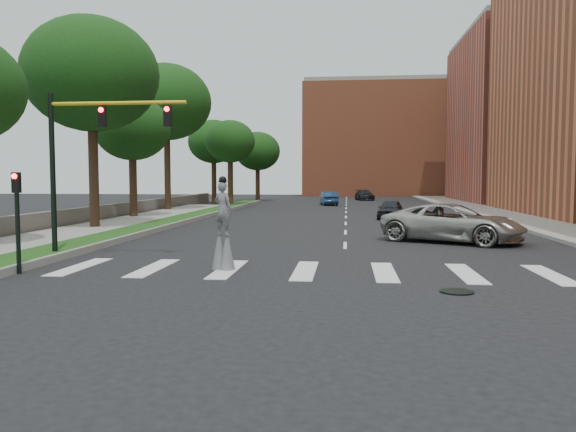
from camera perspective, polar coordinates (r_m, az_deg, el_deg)
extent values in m
plane|color=black|center=(17.46, 5.73, -6.18)|extent=(160.00, 160.00, 0.00)
cube|color=#184112|center=(39.05, -11.24, -0.42)|extent=(2.00, 60.00, 0.25)
cube|color=gray|center=(38.75, -9.76, -0.41)|extent=(0.20, 60.00, 0.28)
cube|color=gray|center=(30.98, -22.08, -1.83)|extent=(4.00, 60.00, 0.18)
cube|color=gray|center=(44.08, 22.37, -0.19)|extent=(5.00, 90.00, 0.18)
cube|color=#555049|center=(42.81, -17.50, 0.43)|extent=(0.50, 56.00, 1.10)
cylinder|color=black|center=(15.76, 16.76, -7.36)|extent=(0.90, 0.90, 0.04)
cube|color=#B75443|center=(74.81, 23.33, 8.98)|extent=(16.00, 22.00, 20.00)
cube|color=#BE5E3B|center=(95.55, 9.63, 7.50)|extent=(26.00, 14.00, 18.00)
cylinder|color=black|center=(23.02, -22.78, 3.74)|extent=(0.20, 0.20, 6.20)
cylinder|color=gold|center=(22.05, -16.93, 10.91)|extent=(5.20, 0.14, 0.14)
cube|color=black|center=(22.24, -18.35, 9.53)|extent=(0.28, 0.18, 0.75)
cylinder|color=#FF0C0C|center=(22.17, -18.47, 10.19)|extent=(0.18, 0.06, 0.18)
cube|color=black|center=(21.34, -12.13, 9.88)|extent=(0.28, 0.18, 0.75)
cylinder|color=#FF0C0C|center=(21.27, -12.22, 10.58)|extent=(0.18, 0.06, 0.18)
cylinder|color=black|center=(19.70, -25.76, -1.00)|extent=(0.14, 0.14, 3.00)
cube|color=black|center=(19.64, -25.88, 3.08)|extent=(0.25, 0.16, 0.65)
cylinder|color=#FF0C0C|center=(19.55, -26.06, 3.65)|extent=(0.16, 0.05, 0.16)
cylinder|color=black|center=(18.65, -6.19, -3.78)|extent=(0.07, 0.07, 1.12)
cylinder|color=black|center=(18.84, -6.98, -3.71)|extent=(0.07, 0.07, 1.12)
cone|color=#5A5A5F|center=(18.63, -6.20, -3.35)|extent=(0.52, 0.52, 1.41)
cone|color=#5A5A5F|center=(18.82, -6.98, -3.29)|extent=(0.52, 0.52, 1.41)
imported|color=#5A5A5F|center=(18.60, -6.63, 0.71)|extent=(0.77, 0.66, 1.79)
sphere|color=black|center=(18.57, -6.65, 3.65)|extent=(0.26, 0.26, 0.26)
cylinder|color=black|center=(18.57, -6.65, 3.49)|extent=(0.34, 0.34, 0.02)
cube|color=yellow|center=(18.69, -6.38, 2.23)|extent=(0.22, 0.05, 0.10)
imported|color=#A8A59E|center=(27.56, 16.42, -0.68)|extent=(7.18, 5.74, 1.82)
imported|color=black|center=(41.89, 10.37, 0.68)|extent=(2.36, 4.34, 1.40)
imported|color=navy|center=(61.38, 4.16, 1.80)|extent=(2.26, 4.65, 1.47)
imported|color=black|center=(74.78, 7.77, 2.13)|extent=(2.78, 5.04, 1.38)
cylinder|color=black|center=(34.63, -19.14, 4.51)|extent=(0.56, 0.56, 7.04)
ellipsoid|color=black|center=(35.12, -19.35, 13.42)|extent=(7.70, 7.70, 6.55)
cylinder|color=black|center=(42.74, -15.46, 3.24)|extent=(0.56, 0.56, 5.24)
ellipsoid|color=black|center=(42.89, -15.56, 8.59)|extent=(5.52, 5.52, 4.69)
cylinder|color=black|center=(51.32, -12.15, 4.78)|extent=(0.56, 0.56, 7.71)
ellipsoid|color=black|center=(51.74, -12.25, 11.25)|extent=(7.92, 7.92, 6.73)
cylinder|color=black|center=(64.29, -7.53, 3.72)|extent=(0.56, 0.56, 5.62)
ellipsoid|color=black|center=(64.41, -7.56, 7.51)|extent=(5.77, 5.77, 4.90)
cylinder|color=black|center=(57.88, -5.87, 3.61)|extent=(0.56, 0.56, 5.42)
ellipsoid|color=black|center=(57.99, -5.90, 7.55)|extent=(5.09, 5.09, 4.33)
cylinder|color=black|center=(71.38, -3.10, 3.48)|extent=(0.56, 0.56, 4.89)
ellipsoid|color=black|center=(71.45, -3.11, 6.60)|extent=(5.73, 5.73, 4.87)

